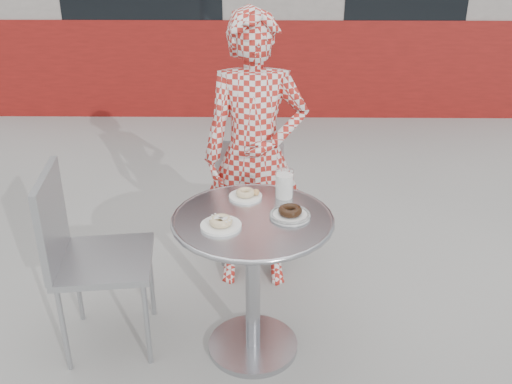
{
  "coord_description": "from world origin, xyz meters",
  "views": [
    {
      "loc": [
        0.01,
        -2.23,
        1.9
      ],
      "look_at": [
        -0.02,
        0.08,
        0.8
      ],
      "focal_mm": 40.0,
      "sensor_mm": 36.0,
      "label": 1
    }
  ],
  "objects_px": {
    "plate_near": "(221,223)",
    "plate_checker": "(290,214)",
    "plate_far": "(246,194)",
    "milk_cup": "(284,185)",
    "seated_person": "(255,155)",
    "chair_left": "(106,293)",
    "chair_far": "(252,218)",
    "bistro_table": "(253,252)"
  },
  "relations": [
    {
      "from": "chair_left",
      "to": "plate_far",
      "type": "height_order",
      "value": "chair_left"
    },
    {
      "from": "chair_far",
      "to": "plate_far",
      "type": "height_order",
      "value": "chair_far"
    },
    {
      "from": "plate_checker",
      "to": "milk_cup",
      "type": "bearing_deg",
      "value": 95.91
    },
    {
      "from": "bistro_table",
      "to": "plate_near",
      "type": "bearing_deg",
      "value": -147.17
    },
    {
      "from": "chair_left",
      "to": "milk_cup",
      "type": "distance_m",
      "value": 1.0
    },
    {
      "from": "chair_left",
      "to": "seated_person",
      "type": "relative_size",
      "value": 0.6
    },
    {
      "from": "chair_far",
      "to": "seated_person",
      "type": "distance_m",
      "value": 0.57
    },
    {
      "from": "chair_left",
      "to": "plate_near",
      "type": "distance_m",
      "value": 0.75
    },
    {
      "from": "plate_near",
      "to": "plate_checker",
      "type": "distance_m",
      "value": 0.31
    },
    {
      "from": "chair_left",
      "to": "plate_near",
      "type": "xyz_separation_m",
      "value": [
        0.57,
        -0.14,
        0.46
      ]
    },
    {
      "from": "bistro_table",
      "to": "seated_person",
      "type": "bearing_deg",
      "value": 89.88
    },
    {
      "from": "chair_far",
      "to": "plate_far",
      "type": "xyz_separation_m",
      "value": [
        -0.01,
        -0.68,
        0.49
      ]
    },
    {
      "from": "chair_far",
      "to": "chair_left",
      "type": "height_order",
      "value": "chair_left"
    },
    {
      "from": "plate_far",
      "to": "chair_left",
      "type": "bearing_deg",
      "value": -167.47
    },
    {
      "from": "plate_far",
      "to": "plate_near",
      "type": "height_order",
      "value": "plate_near"
    },
    {
      "from": "chair_far",
      "to": "plate_far",
      "type": "bearing_deg",
      "value": 93.36
    },
    {
      "from": "chair_far",
      "to": "plate_checker",
      "type": "height_order",
      "value": "chair_far"
    },
    {
      "from": "seated_person",
      "to": "milk_cup",
      "type": "bearing_deg",
      "value": -72.91
    },
    {
      "from": "bistro_table",
      "to": "plate_near",
      "type": "distance_m",
      "value": 0.25
    },
    {
      "from": "plate_far",
      "to": "plate_checker",
      "type": "height_order",
      "value": "plate_checker"
    },
    {
      "from": "seated_person",
      "to": "plate_far",
      "type": "relative_size",
      "value": 9.85
    },
    {
      "from": "seated_person",
      "to": "plate_checker",
      "type": "bearing_deg",
      "value": -76.68
    },
    {
      "from": "bistro_table",
      "to": "plate_checker",
      "type": "bearing_deg",
      "value": 3.78
    },
    {
      "from": "plate_far",
      "to": "milk_cup",
      "type": "height_order",
      "value": "milk_cup"
    },
    {
      "from": "chair_left",
      "to": "seated_person",
      "type": "bearing_deg",
      "value": -57.93
    },
    {
      "from": "plate_near",
      "to": "milk_cup",
      "type": "xyz_separation_m",
      "value": [
        0.28,
        0.29,
        0.05
      ]
    },
    {
      "from": "chair_left",
      "to": "plate_near",
      "type": "height_order",
      "value": "chair_left"
    },
    {
      "from": "seated_person",
      "to": "plate_far",
      "type": "bearing_deg",
      "value": -96.08
    },
    {
      "from": "chair_far",
      "to": "plate_far",
      "type": "relative_size",
      "value": 5.21
    },
    {
      "from": "seated_person",
      "to": "plate_far",
      "type": "distance_m",
      "value": 0.43
    },
    {
      "from": "bistro_table",
      "to": "chair_far",
      "type": "height_order",
      "value": "chair_far"
    },
    {
      "from": "plate_checker",
      "to": "chair_far",
      "type": "bearing_deg",
      "value": 102.03
    },
    {
      "from": "chair_far",
      "to": "plate_near",
      "type": "xyz_separation_m",
      "value": [
        -0.11,
        -0.97,
        0.49
      ]
    },
    {
      "from": "plate_far",
      "to": "bistro_table",
      "type": "bearing_deg",
      "value": -80.13
    },
    {
      "from": "seated_person",
      "to": "plate_near",
      "type": "distance_m",
      "value": 0.73
    },
    {
      "from": "plate_far",
      "to": "plate_near",
      "type": "bearing_deg",
      "value": -109.06
    },
    {
      "from": "chair_far",
      "to": "seated_person",
      "type": "height_order",
      "value": "seated_person"
    },
    {
      "from": "bistro_table",
      "to": "seated_person",
      "type": "xyz_separation_m",
      "value": [
        0.0,
        0.63,
        0.22
      ]
    },
    {
      "from": "plate_far",
      "to": "plate_checker",
      "type": "xyz_separation_m",
      "value": [
        0.2,
        -0.19,
        -0.0
      ]
    },
    {
      "from": "plate_far",
      "to": "seated_person",
      "type": "bearing_deg",
      "value": 85.25
    },
    {
      "from": "seated_person",
      "to": "milk_cup",
      "type": "distance_m",
      "value": 0.45
    },
    {
      "from": "milk_cup",
      "to": "plate_checker",
      "type": "bearing_deg",
      "value": -84.09
    }
  ]
}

